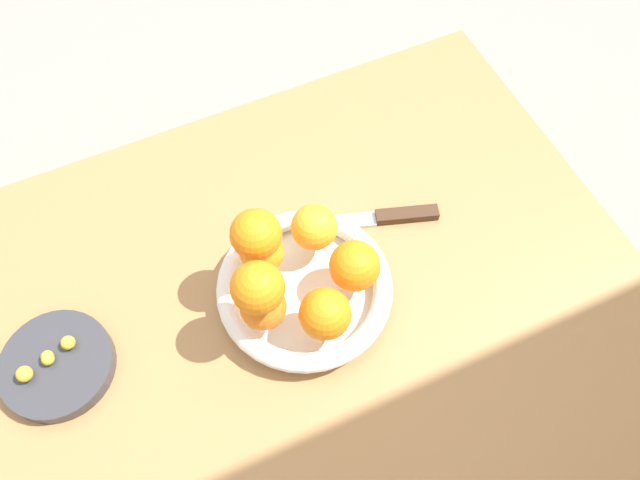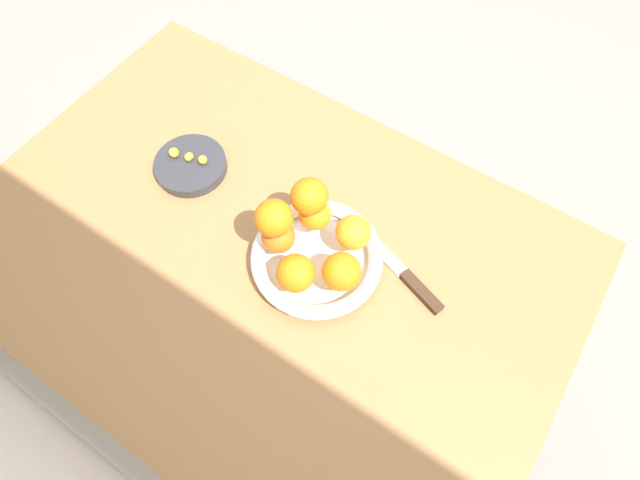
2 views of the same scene
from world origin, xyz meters
TOP-DOWN VIEW (x-y plane):
  - ground_plane at (0.00, 0.00)m, footprint 6.00×6.00m
  - dining_table at (0.00, 0.00)m, footprint 1.10×0.76m
  - fruit_bowl at (-0.10, -0.03)m, footprint 0.23×0.23m
  - candy_dish at (0.22, -0.07)m, footprint 0.14×0.14m
  - orange_0 at (-0.06, -0.08)m, footprint 0.06×0.06m
  - orange_1 at (-0.04, -0.01)m, footprint 0.06×0.06m
  - orange_2 at (-0.10, 0.03)m, footprint 0.06×0.06m
  - orange_3 at (-0.16, -0.01)m, footprint 0.07×0.07m
  - orange_4 at (-0.14, -0.09)m, footprint 0.06×0.06m
  - orange_5 at (-0.06, -0.08)m, footprint 0.06×0.06m
  - orange_6 at (-0.03, -0.01)m, footprint 0.06×0.06m
  - candy_ball_0 at (0.26, -0.07)m, footprint 0.02×0.02m
  - candy_ball_1 at (0.20, -0.08)m, footprint 0.02×0.02m
  - candy_ball_2 at (0.23, -0.08)m, footprint 0.02×0.02m
  - candy_ball_3 at (0.23, -0.07)m, footprint 0.02×0.02m
  - knife at (-0.22, -0.10)m, footprint 0.25×0.10m

SIDE VIEW (x-z plane):
  - ground_plane at x=0.00m, z-range 0.00..0.00m
  - dining_table at x=0.00m, z-range 0.28..1.02m
  - knife at x=-0.22m, z-range 0.74..0.75m
  - candy_dish at x=0.22m, z-range 0.74..0.76m
  - fruit_bowl at x=-0.10m, z-range 0.74..0.78m
  - candy_ball_2 at x=0.23m, z-range 0.76..0.78m
  - candy_ball_3 at x=0.23m, z-range 0.76..0.78m
  - candy_ball_1 at x=0.20m, z-range 0.76..0.78m
  - candy_ball_0 at x=0.26m, z-range 0.76..0.78m
  - orange_0 at x=-0.06m, z-range 0.78..0.84m
  - orange_1 at x=-0.04m, z-range 0.78..0.84m
  - orange_4 at x=-0.14m, z-range 0.78..0.84m
  - orange_2 at x=-0.10m, z-range 0.78..0.84m
  - orange_3 at x=-0.16m, z-range 0.78..0.85m
  - orange_5 at x=-0.06m, z-range 0.84..0.90m
  - orange_6 at x=-0.03m, z-range 0.84..0.90m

